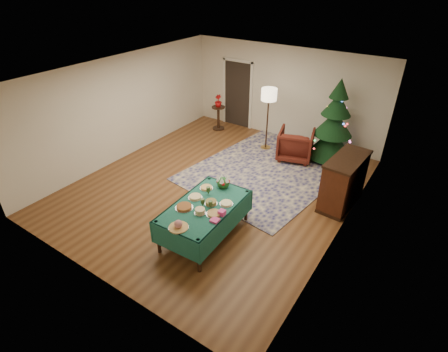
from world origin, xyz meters
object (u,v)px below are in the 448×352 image
Objects in this scene: floor_lamp at (269,98)px; piano at (343,182)px; potted_plant at (218,103)px; christmas_tree at (334,125)px; side_table at (218,118)px; gift_box at (222,213)px; armchair at (296,143)px; buffet_table at (204,212)px.

piano is at bearing -29.57° from floor_lamp.
christmas_tree reaches higher than potted_plant.
potted_plant is (0.00, 0.00, 0.49)m from side_table.
gift_box is 0.30× the size of potted_plant.
floor_lamp reaches higher than armchair.
christmas_tree is 1.62× the size of piano.
gift_box is 4.38m from floor_lamp.
side_table is (-3.20, 4.51, -0.40)m from gift_box.
floor_lamp reaches higher than gift_box.
gift_box is (0.44, -0.05, 0.19)m from buffet_table.
buffet_table is at bearing 173.05° from gift_box.
piano is (4.62, -1.90, 0.19)m from side_table.
gift_box is 0.07× the size of floor_lamp.
floor_lamp is 0.79× the size of christmas_tree.
floor_lamp is 4.60× the size of potted_plant.
christmas_tree is (3.68, 0.01, 0.14)m from potted_plant.
buffet_table is 4.26m from floor_lamp.
christmas_tree reaches higher than gift_box.
buffet_table is 2.06× the size of armchair.
buffet_table is 1.07× the size of floor_lamp.
christmas_tree is (3.68, 0.01, 0.63)m from side_table.
armchair is 1.09m from christmas_tree.
buffet_table is at bearing 72.46° from armchair.
armchair is (0.13, 3.95, -0.12)m from buffet_table.
gift_box is 5.53m from potted_plant.
side_table is at bearing 168.89° from floor_lamp.
armchair is at bearing 141.04° from piano.
piano reaches higher than buffet_table.
armchair is at bearing -9.95° from side_table.
side_table is 1.97× the size of potted_plant.
christmas_tree reaches higher than floor_lamp.
potted_plant is 5.00m from piano.
gift_box is 2.97m from piano.
piano is at bearing -22.38° from side_table.
piano is at bearing -22.38° from potted_plant.
potted_plant is 0.28× the size of piano.
floor_lamp reaches higher than piano.
floor_lamp is at bearing 107.08° from gift_box.
christmas_tree is at bearing -162.42° from armchair.
christmas_tree is (0.48, 4.52, 0.23)m from gift_box.
side_table is at bearing 180.00° from potted_plant.
buffet_table is at bearing -125.87° from piano.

